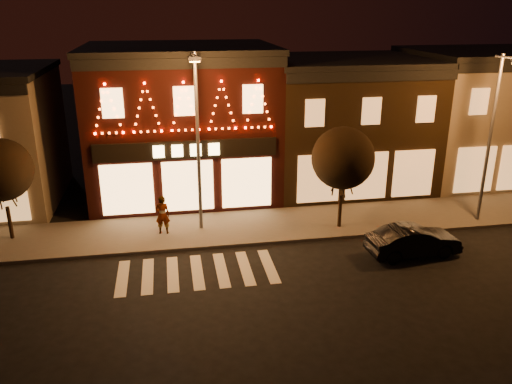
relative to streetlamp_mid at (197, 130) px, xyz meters
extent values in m
plane|color=black|center=(-0.46, -7.89, -5.03)|extent=(120.00, 120.00, 0.00)
cube|color=#47423D|center=(1.54, 0.11, -4.95)|extent=(44.00, 4.00, 0.15)
cube|color=black|center=(-0.46, 6.11, -1.03)|extent=(10.00, 8.00, 8.00)
cube|color=black|center=(-0.46, 6.11, 3.12)|extent=(10.20, 8.20, 0.30)
cube|color=black|center=(-0.46, 2.06, 2.72)|extent=(10.00, 0.25, 0.50)
cube|color=black|center=(-0.46, 2.01, -1.43)|extent=(9.00, 0.15, 0.90)
cube|color=#FFD87F|center=(-0.46, 1.91, -1.43)|extent=(3.40, 0.08, 0.60)
cube|color=#302011|center=(9.04, 6.11, -1.43)|extent=(9.00, 8.00, 7.20)
cube|color=black|center=(9.04, 6.11, 2.32)|extent=(9.20, 8.20, 0.30)
cube|color=black|center=(9.04, 2.06, 1.92)|extent=(9.00, 0.25, 0.50)
cube|color=#746752|center=(18.04, 6.11, -1.28)|extent=(9.00, 8.00, 7.50)
cube|color=black|center=(18.04, 6.11, 2.62)|extent=(9.20, 8.20, 0.30)
cylinder|color=#59595E|center=(0.02, 0.25, -0.72)|extent=(0.17, 0.17, 8.31)
cylinder|color=#59595E|center=(-0.04, -0.58, 3.33)|extent=(0.21, 1.67, 0.10)
cube|color=#59595E|center=(-0.09, -1.41, 3.28)|extent=(0.54, 0.32, 0.19)
cube|color=orange|center=(-0.09, -1.41, 3.16)|extent=(0.41, 0.23, 0.05)
cylinder|color=#59595E|center=(13.83, -1.08, -0.82)|extent=(0.16, 0.16, 8.12)
cylinder|color=#59595E|center=(13.65, -1.87, 3.14)|extent=(0.46, 1.60, 0.10)
cylinder|color=black|center=(-8.72, 0.59, -4.11)|extent=(0.18, 0.18, 1.54)
sphere|color=black|center=(-8.72, 0.59, -1.57)|extent=(2.82, 2.82, 2.82)
cylinder|color=black|center=(6.67, -0.72, -4.07)|extent=(0.18, 0.18, 1.61)
sphere|color=black|center=(6.67, -0.72, -1.42)|extent=(2.95, 2.95, 2.95)
imported|color=black|center=(8.93, -3.96, -4.36)|extent=(4.16, 1.70, 1.34)
imported|color=gray|center=(-1.79, -0.07, -3.94)|extent=(0.74, 0.55, 1.87)
camera|label=1|loc=(-1.33, -23.00, 5.37)|focal=36.53mm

